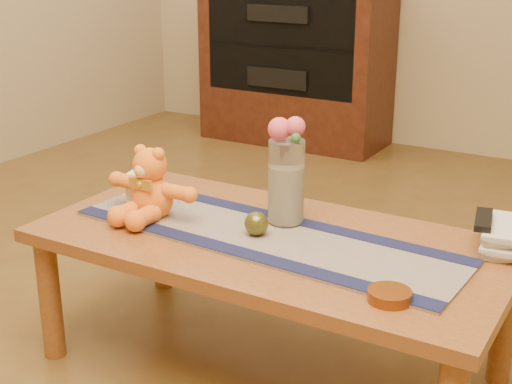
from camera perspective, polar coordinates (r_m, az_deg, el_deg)
The scene contains 30 objects.
floor at distance 2.35m, azimuth 1.08°, elevation -13.71°, with size 5.50×5.50×0.00m, color brown.
coffee_table_top at distance 2.14m, azimuth 1.16°, elevation -4.01°, with size 1.40×0.70×0.04m, color brown.
table_leg_fl at distance 2.40m, azimuth -16.05°, elevation -8.11°, with size 0.07×0.07×0.41m, color brown.
table_leg_bl at distance 2.78m, azimuth -7.50°, elevation -3.55°, with size 0.07×0.07×0.41m, color brown.
table_leg_br at distance 2.30m, azimuth 19.11°, elevation -9.68°, with size 0.07×0.07×0.41m, color brown.
persian_runner at distance 2.13m, azimuth 0.64°, elevation -3.48°, with size 1.20×0.35×0.01m, color #211A4B.
runner_border_near at distance 2.01m, azimuth -1.60°, elevation -4.68°, with size 1.20×0.06×0.00m, color #14173C.
runner_border_far at distance 2.24m, azimuth 2.66°, elevation -2.16°, with size 1.20×0.06×0.00m, color #14173C.
teddy_bear at distance 2.26m, azimuth -8.28°, elevation 0.72°, with size 0.32×0.26×0.21m, color orange, non-canonical shape.
pillar_candle at distance 2.38m, azimuth -8.82°, elevation 0.32°, with size 0.09×0.09×0.11m, color #FFF5BB.
candle_wick at distance 2.36m, azimuth -8.90°, elevation 1.74°, with size 0.00×0.00×0.01m, color black.
glass_vase at distance 2.17m, azimuth 2.42°, elevation 0.80°, with size 0.11×0.11×0.26m, color silver.
potpourri_fill at distance 2.19m, azimuth 2.40°, elevation -0.17°, with size 0.09×0.09×0.18m, color beige.
rose_left at distance 2.13m, azimuth 1.87°, elevation 5.03°, with size 0.07×0.07×0.07m, color #E25060.
rose_right at distance 2.12m, azimuth 3.15°, elevation 5.22°, with size 0.06×0.06×0.06m, color #E25060.
blue_flower_back at distance 2.16m, azimuth 3.15°, elevation 5.00°, with size 0.04×0.04×0.04m, color #434A93.
blue_flower_side at distance 2.16m, azimuth 2.02°, elevation 4.84°, with size 0.04×0.04×0.04m, color #434A93.
leaf_sprig at distance 2.10m, azimuth 3.18°, elevation 4.31°, with size 0.03×0.03×0.03m, color #33662D.
bronze_ball at distance 2.11m, azimuth 0.03°, elevation -2.52°, with size 0.07×0.07×0.07m, color #524D1B.
book_bottom at distance 2.16m, azimuth 17.43°, elevation -3.86°, with size 0.17×0.22×0.02m, color beige.
book_lower at distance 2.15m, azimuth 17.61°, elevation -3.44°, with size 0.16×0.22×0.02m, color beige.
book_upper at distance 2.15m, azimuth 17.38°, elevation -2.88°, with size 0.17×0.22×0.02m, color beige.
book_top at distance 2.14m, azimuth 17.69°, elevation -2.48°, with size 0.16×0.22×0.02m, color beige.
tv_remote at distance 2.12m, azimuth 17.62°, elevation -2.11°, with size 0.04×0.16×0.02m, color black.
amber_dish at distance 1.79m, azimuth 10.55°, elevation -8.09°, with size 0.11×0.11×0.03m, color #BF5914.
media_cabinet at distance 4.78m, azimuth 3.20°, elevation 10.52°, with size 1.20×0.50×1.10m, color black.
cabinet_cavity at distance 4.55m, azimuth 1.84°, elevation 11.51°, with size 1.02×0.03×0.61m, color black.
cabinet_shelf at distance 4.63m, azimuth 2.35°, elevation 11.63°, with size 1.02×0.20×0.03m, color black.
stereo_upper at distance 4.62m, azimuth 2.51°, elevation 14.09°, with size 0.42×0.28×0.10m, color black.
stereo_lower at distance 4.68m, azimuth 2.43°, elevation 9.25°, with size 0.42×0.28×0.12m, color black.
Camera 1 is at (0.96, -1.72, 1.28)m, focal length 50.38 mm.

